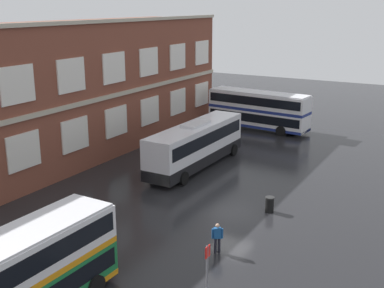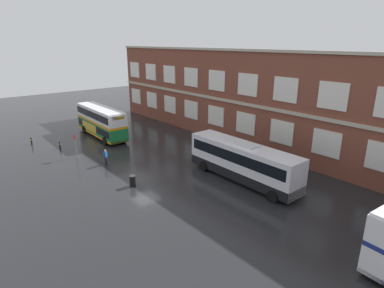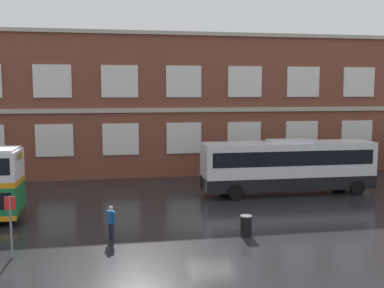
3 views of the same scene
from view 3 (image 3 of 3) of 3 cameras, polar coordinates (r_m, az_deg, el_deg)
The scene contains 6 objects.
ground_plane at distance 26.91m, azimuth 1.47°, elevation -8.82°, with size 120.00×120.00×0.00m, color black.
brick_terminal_building at distance 41.54m, azimuth -5.44°, elevation 4.75°, with size 51.69×8.19×11.90m.
touring_coach at distance 32.77m, azimuth 11.80°, elevation -2.73°, with size 12.02×2.95×3.80m.
waiting_passenger at distance 22.70m, azimuth -9.99°, elevation -9.43°, with size 0.43×0.59×1.70m.
bus_stand_flag at distance 21.39m, azimuth -21.55°, elevation -8.85°, with size 0.44×0.10×2.70m.
station_litter_bin at distance 23.28m, azimuth 6.72°, elevation -10.02°, with size 0.60×0.60×1.03m.
Camera 3 is at (-5.23, -23.40, 7.20)m, focal length 43.05 mm.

